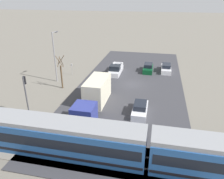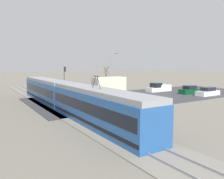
{
  "view_description": "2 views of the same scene",
  "coord_description": "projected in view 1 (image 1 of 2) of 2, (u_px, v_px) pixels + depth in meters",
  "views": [
    {
      "loc": [
        -4.04,
        33.63,
        13.96
      ],
      "look_at": [
        1.76,
        6.93,
        1.89
      ],
      "focal_mm": 35.0,
      "sensor_mm": 36.0,
      "label": 1
    },
    {
      "loc": [
        -29.4,
        27.61,
        5.5
      ],
      "look_at": [
        0.35,
        8.76,
        1.57
      ],
      "focal_mm": 35.0,
      "sensor_mm": 36.0,
      "label": 2
    }
  ],
  "objects": [
    {
      "name": "no_parking_sign",
      "position": [
        72.0,
        68.0,
        40.12
      ],
      "size": [
        0.32,
        0.08,
        2.22
      ],
      "color": "gray",
      "rests_on": "ground"
    },
    {
      "name": "sedan_car_2",
      "position": [
        166.0,
        68.0,
        42.06
      ],
      "size": [
        1.82,
        4.78,
        1.49
      ],
      "rotation": [
        0.0,
        0.0,
        3.14
      ],
      "color": "silver",
      "rests_on": "ground"
    },
    {
      "name": "pickup_truck",
      "position": [
        116.0,
        70.0,
        41.08
      ],
      "size": [
        1.97,
        5.61,
        1.79
      ],
      "color": "silver",
      "rests_on": "ground"
    },
    {
      "name": "rail_bed",
      "position": [
        105.0,
        158.0,
        20.16
      ],
      "size": [
        62.83,
        4.4,
        0.22
      ],
      "color": "gray",
      "rests_on": "ground"
    },
    {
      "name": "ground_plane",
      "position": [
        131.0,
        84.0,
        36.48
      ],
      "size": [
        320.0,
        320.0,
        0.0
      ],
      "primitive_type": "plane",
      "color": "slate"
    },
    {
      "name": "sedan_car_0",
      "position": [
        140.0,
        109.0,
        27.28
      ],
      "size": [
        1.76,
        4.44,
        1.47
      ],
      "color": "silver",
      "rests_on": "ground"
    },
    {
      "name": "box_truck",
      "position": [
        95.0,
        95.0,
        28.85
      ],
      "size": [
        2.57,
        9.98,
        3.3
      ],
      "color": "navy",
      "rests_on": "ground"
    },
    {
      "name": "sedan_car_1",
      "position": [
        148.0,
        68.0,
        42.14
      ],
      "size": [
        1.76,
        4.41,
        1.56
      ],
      "color": "#0C4723",
      "rests_on": "ground"
    },
    {
      "name": "street_lamp_near_crossing",
      "position": [
        55.0,
        54.0,
        36.07
      ],
      "size": [
        0.36,
        1.95,
        8.34
      ],
      "color": "gray",
      "rests_on": "ground"
    },
    {
      "name": "traffic_light_pole",
      "position": [
        26.0,
        91.0,
        25.72
      ],
      "size": [
        0.28,
        0.47,
        5.21
      ],
      "color": "#47474C",
      "rests_on": "ground"
    },
    {
      "name": "light_rail_tram",
      "position": [
        148.0,
        149.0,
        18.74
      ],
      "size": [
        31.98,
        2.83,
        4.45
      ],
      "color": "#235193",
      "rests_on": "ground"
    },
    {
      "name": "road_surface",
      "position": [
        131.0,
        84.0,
        36.47
      ],
      "size": [
        16.69,
        43.27,
        0.08
      ],
      "color": "#38383D",
      "rests_on": "ground"
    },
    {
      "name": "street_tree",
      "position": [
        61.0,
        74.0,
        34.14
      ],
      "size": [
        1.26,
        1.05,
        5.37
      ],
      "color": "brown",
      "rests_on": "ground"
    }
  ]
}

